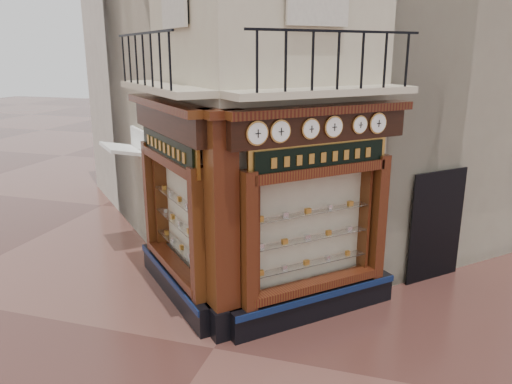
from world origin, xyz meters
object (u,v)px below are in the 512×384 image
at_px(clock_a, 257,133).
at_px(clock_f, 378,123).
at_px(clock_e, 360,125).
at_px(clock_b, 280,131).
at_px(corner_pilaster, 222,231).
at_px(signboard_left, 168,148).
at_px(clock_c, 311,129).
at_px(clock_d, 333,127).
at_px(signboard_right, 321,157).
at_px(awning, 129,248).

height_order(clock_a, clock_f, clock_a).
distance_m(clock_a, clock_e, 2.02).
relative_size(clock_b, clock_f, 1.00).
height_order(corner_pilaster, signboard_left, corner_pilaster).
height_order(clock_a, clock_c, clock_a).
relative_size(clock_d, clock_e, 1.15).
xyz_separation_m(clock_c, signboard_right, (0.14, 0.30, -0.52)).
height_order(clock_c, clock_f, clock_f).
xyz_separation_m(clock_a, signboard_right, (0.85, 1.01, -0.52)).
bearing_deg(clock_e, signboard_left, 141.89).
relative_size(corner_pilaster, clock_a, 10.19).
distance_m(corner_pilaster, clock_f, 3.35).
bearing_deg(clock_d, corner_pilaster, 167.34).
distance_m(clock_c, clock_e, 1.02).
bearing_deg(corner_pilaster, clock_d, -12.66).
bearing_deg(clock_b, signboard_right, 7.04).
bearing_deg(clock_d, awning, 114.67).
distance_m(clock_c, clock_d, 0.46).
bearing_deg(corner_pilaster, signboard_right, -10.25).
bearing_deg(corner_pilaster, signboard_left, 100.25).
xyz_separation_m(awning, signboard_right, (5.21, -2.03, 3.10)).
height_order(corner_pilaster, clock_c, corner_pilaster).
bearing_deg(clock_c, corner_pilaster, 163.44).
xyz_separation_m(clock_b, clock_f, (1.42, 1.42, 0.00)).
distance_m(clock_b, clock_f, 2.01).
height_order(corner_pilaster, awning, corner_pilaster).
relative_size(clock_e, awning, 0.24).
relative_size(clock_c, clock_d, 0.94).
relative_size(clock_d, clock_f, 0.99).
relative_size(corner_pilaster, clock_c, 11.32).
xyz_separation_m(clock_d, clock_f, (0.68, 0.68, 0.00)).
bearing_deg(clock_a, awning, 100.16).
xyz_separation_m(corner_pilaster, clock_a, (0.61, 0.01, 1.67)).
height_order(clock_b, signboard_right, clock_b).
height_order(awning, signboard_right, signboard_right).
height_order(signboard_left, signboard_right, signboard_left).
bearing_deg(awning, clock_b, -165.47).
bearing_deg(clock_b, clock_a, -180.00).
bearing_deg(signboard_right, awning, 113.74).
height_order(clock_e, awning, clock_e).
distance_m(clock_a, clock_c, 1.00).
xyz_separation_m(clock_f, signboard_right, (-0.87, -0.71, -0.52)).
relative_size(clock_a, awning, 0.29).
relative_size(clock_a, clock_e, 1.20).
xyz_separation_m(corner_pilaster, clock_b, (0.91, 0.30, 1.67)).
bearing_deg(clock_e, signboard_right, 171.14).
bearing_deg(signboard_left, clock_c, -141.16).
relative_size(clock_f, awning, 0.29).
relative_size(clock_b, clock_c, 1.08).
distance_m(clock_e, signboard_left, 3.57).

